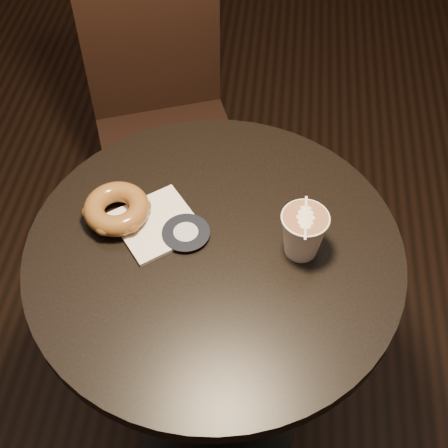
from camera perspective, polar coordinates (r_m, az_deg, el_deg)
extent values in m
plane|color=black|center=(1.80, -0.60, -16.51)|extent=(4.50, 4.50, 0.00)
cylinder|color=black|center=(1.16, -0.89, -2.64)|extent=(0.70, 0.70, 0.03)
cylinder|color=black|center=(1.47, -0.72, -11.06)|extent=(0.07, 0.07, 0.70)
cylinder|color=black|center=(1.79, -0.60, -16.39)|extent=(0.44, 0.44, 0.02)
cube|color=black|center=(1.79, -5.00, 6.91)|extent=(0.48, 0.48, 0.04)
cube|color=black|center=(1.75, -6.78, 17.05)|extent=(0.36, 0.17, 0.51)
cylinder|color=black|center=(1.84, -8.44, -2.12)|extent=(0.03, 0.03, 0.42)
cylinder|color=black|center=(1.87, 1.20, -0.17)|extent=(0.03, 0.03, 0.42)
cylinder|color=black|center=(2.05, -9.87, 4.85)|extent=(0.03, 0.03, 0.42)
cylinder|color=black|center=(2.07, -1.14, 6.52)|extent=(0.03, 0.03, 0.42)
cube|color=silver|center=(1.18, -6.17, 0.02)|extent=(0.20, 0.20, 0.01)
torus|color=brown|center=(1.18, -9.79, 1.40)|extent=(0.12, 0.12, 0.04)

